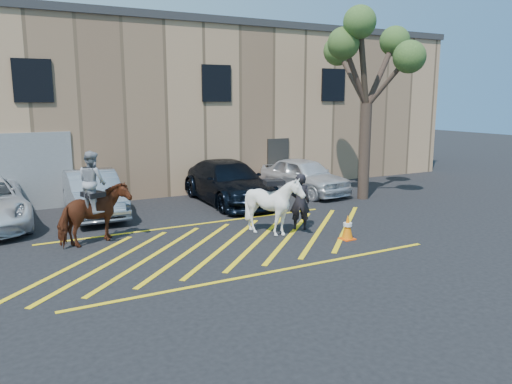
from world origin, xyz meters
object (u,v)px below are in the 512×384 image
saddled_white (274,205)px  tree (368,53)px  handler (300,202)px  car_white_suv (304,176)px  traffic_cone (348,227)px  mounted_bay (94,207)px  car_silver_sedan (93,193)px  car_blue_suv (229,182)px

saddled_white → tree: 8.18m
handler → car_white_suv: bearing=-99.7°
handler → saddled_white: bearing=35.7°
handler → saddled_white: size_ratio=0.91×
traffic_cone → mounted_bay: bearing=155.2°
car_silver_sedan → mounted_bay: bearing=-98.5°
car_white_suv → mounted_bay: bearing=-166.7°
car_silver_sedan → saddled_white: saddled_white is taller
mounted_bay → saddled_white: mounted_bay is taller
car_blue_suv → traffic_cone: (0.79, -6.31, -0.43)m
car_silver_sedan → car_blue_suv: bearing=-2.1°
handler → tree: bearing=-124.8°
mounted_bay → saddled_white: size_ratio=1.35×
handler → saddled_white: (-1.04, -0.19, 0.02)m
car_white_suv → saddled_white: saddled_white is taller
car_silver_sedan → car_white_suv: bearing=0.2°
car_silver_sedan → car_white_suv: (8.63, -0.19, -0.01)m
car_white_suv → tree: 5.54m
car_white_suv → saddled_white: size_ratio=2.32×
car_blue_suv → handler: size_ratio=3.15×
car_white_suv → car_silver_sedan: bearing=171.6°
traffic_cone → saddled_white: bearing=139.1°
car_white_suv → handler: 5.91m
car_white_suv → saddled_white: 6.70m
traffic_cone → tree: size_ratio=0.10×
mounted_bay → traffic_cone: 7.15m
car_silver_sedan → handler: bearing=-42.4°
car_silver_sedan → mounted_bay: size_ratio=1.79×
handler → car_silver_sedan: bearing=-18.4°
car_silver_sedan → tree: size_ratio=0.64×
car_silver_sedan → tree: 11.47m
traffic_cone → tree: 8.13m
mounted_bay → car_silver_sedan: bearing=80.1°
car_silver_sedan → traffic_cone: 8.83m
car_silver_sedan → saddled_white: (4.20, -5.21, 0.13)m
saddled_white → mounted_bay: bearing=162.0°
handler → tree: size_ratio=0.24×
car_blue_suv → traffic_cone: car_blue_suv is taller
car_blue_suv → handler: bearing=-86.0°
car_white_suv → tree: size_ratio=0.61×
car_silver_sedan → handler: 7.26m
car_silver_sedan → car_white_suv: car_silver_sedan is taller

